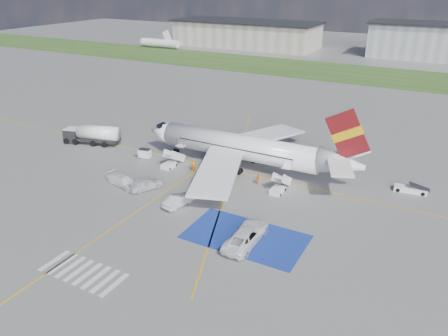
{
  "coord_description": "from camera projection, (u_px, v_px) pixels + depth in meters",
  "views": [
    {
      "loc": [
        28.5,
        -43.35,
        28.07
      ],
      "look_at": [
        2.07,
        5.34,
        3.5
      ],
      "focal_mm": 35.0,
      "sensor_mm": 36.0,
      "label": 1
    }
  ],
  "objects": [
    {
      "name": "crosswalk",
      "position": [
        83.0,
        272.0,
        44.96
      ],
      "size": [
        9.0,
        4.0,
        0.01
      ],
      "color": "silver",
      "rests_on": "ground"
    },
    {
      "name": "ground",
      "position": [
        192.0,
        203.0,
        58.63
      ],
      "size": [
        400.0,
        400.0,
        0.0
      ],
      "primitive_type": "plane",
      "color": "#60605E",
      "rests_on": "ground"
    },
    {
      "name": "gpu_cart",
      "position": [
        145.0,
        154.0,
        72.68
      ],
      "size": [
        2.12,
        1.55,
        1.62
      ],
      "rotation": [
        0.0,
        0.0,
        0.17
      ],
      "color": "white",
      "rests_on": "ground"
    },
    {
      "name": "terminal_centre",
      "position": [
        441.0,
        42.0,
        155.93
      ],
      "size": [
        48.0,
        18.0,
        12.0
      ],
      "primitive_type": "cube",
      "color": "gray",
      "rests_on": "ground"
    },
    {
      "name": "belt_loader",
      "position": [
        411.0,
        190.0,
        61.49
      ],
      "size": [
        4.8,
        2.22,
        1.4
      ],
      "rotation": [
        0.0,
        0.0,
        0.13
      ],
      "color": "white",
      "rests_on": "ground"
    },
    {
      "name": "crew_fwd",
      "position": [
        194.0,
        166.0,
        67.6
      ],
      "size": [
        0.86,
        0.81,
        1.97
      ],
      "primitive_type": "imported",
      "rotation": [
        0.0,
        0.0,
        0.66
      ],
      "color": "orange",
      "rests_on": "ground"
    },
    {
      "name": "terminal_west",
      "position": [
        246.0,
        34.0,
        185.03
      ],
      "size": [
        60.0,
        22.0,
        10.0
      ],
      "primitive_type": "cube",
      "color": "gray",
      "rests_on": "ground"
    },
    {
      "name": "van_white_b",
      "position": [
        124.0,
        180.0,
        62.99
      ],
      "size": [
        5.43,
        3.21,
        1.99
      ],
      "primitive_type": "imported",
      "rotation": [
        0.0,
        0.0,
        1.33
      ],
      "color": "white",
      "rests_on": "ground"
    },
    {
      "name": "van_white_a",
      "position": [
        246.0,
        233.0,
        49.61
      ],
      "size": [
        3.03,
        6.34,
        2.36
      ],
      "primitive_type": "imported",
      "rotation": [
        0.0,
        0.0,
        3.16
      ],
      "color": "white",
      "rests_on": "ground"
    },
    {
      "name": "car_silver_a",
      "position": [
        146.0,
        184.0,
        62.01
      ],
      "size": [
        4.02,
        5.36,
        1.7
      ],
      "primitive_type": "imported",
      "rotation": [
        0.0,
        0.0,
        2.68
      ],
      "color": "silver",
      "rests_on": "ground"
    },
    {
      "name": "fuel_tanker",
      "position": [
        92.0,
        136.0,
        78.64
      ],
      "size": [
        10.47,
        5.32,
        3.46
      ],
      "rotation": [
        0.0,
        0.0,
        0.27
      ],
      "color": "black",
      "rests_on": "ground"
    },
    {
      "name": "taxiway_line_diag",
      "position": [
        233.0,
        171.0,
        68.27
      ],
      "size": [
        20.71,
        56.45,
        0.01
      ],
      "primitive_type": "cube",
      "rotation": [
        0.0,
        0.0,
        0.35
      ],
      "color": "gold",
      "rests_on": "ground"
    },
    {
      "name": "taxiway_line_main",
      "position": [
        233.0,
        171.0,
        68.27
      ],
      "size": [
        120.0,
        0.2,
        0.01
      ],
      "primitive_type": "cube",
      "color": "gold",
      "rests_on": "ground"
    },
    {
      "name": "crew_aft",
      "position": [
        258.0,
        179.0,
        63.69
      ],
      "size": [
        0.46,
        0.95,
        1.57
      ],
      "primitive_type": "imported",
      "rotation": [
        0.0,
        0.0,
        1.65
      ],
      "color": "orange",
      "rests_on": "ground"
    },
    {
      "name": "staging_box",
      "position": [
        245.0,
        237.0,
        51.06
      ],
      "size": [
        14.0,
        8.0,
        0.01
      ],
      "primitive_type": "cube",
      "color": "navy",
      "rests_on": "ground"
    },
    {
      "name": "airliner",
      "position": [
        247.0,
        148.0,
        67.85
      ],
      "size": [
        36.81,
        32.95,
        11.92
      ],
      "color": "white",
      "rests_on": "ground"
    },
    {
      "name": "crew_nose",
      "position": [
        147.0,
        153.0,
        72.71
      ],
      "size": [
        0.7,
        0.86,
        1.65
      ],
      "primitive_type": "imported",
      "rotation": [
        0.0,
        0.0,
        -1.48
      ],
      "color": "orange",
      "rests_on": "ground"
    },
    {
      "name": "airstairs_fwd",
      "position": [
        170.0,
        163.0,
        69.52
      ],
      "size": [
        1.9,
        5.2,
        3.6
      ],
      "color": "white",
      "rests_on": "ground"
    },
    {
      "name": "car_silver_b",
      "position": [
        178.0,
        200.0,
        57.67
      ],
      "size": [
        2.46,
        4.96,
        1.56
      ],
      "primitive_type": "imported",
      "rotation": [
        0.0,
        0.0,
        2.97
      ],
      "color": "#A8AAAF",
      "rests_on": "ground"
    },
    {
      "name": "airstairs_aft",
      "position": [
        279.0,
        188.0,
        61.45
      ],
      "size": [
        1.9,
        5.2,
        3.6
      ],
      "color": "white",
      "rests_on": "ground"
    },
    {
      "name": "grass_strip",
      "position": [
        356.0,
        74.0,
        134.95
      ],
      "size": [
        400.0,
        30.0,
        0.01
      ],
      "primitive_type": "cube",
      "color": "#2D4C1E",
      "rests_on": "ground"
    },
    {
      "name": "taxiway_line_cross",
      "position": [
        112.0,
        228.0,
        52.78
      ],
      "size": [
        0.2,
        60.0,
        0.01
      ],
      "primitive_type": "cube",
      "color": "gold",
      "rests_on": "ground"
    }
  ]
}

